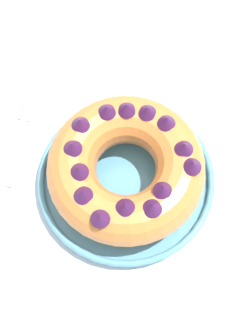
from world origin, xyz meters
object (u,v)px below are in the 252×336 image
at_px(fork, 18,133).
at_px(serving_dish, 126,180).
at_px(cake_knife, 27,148).
at_px(bundt_cake, 126,168).

bearing_deg(fork, serving_dish, -7.90).
bearing_deg(fork, cake_knife, -38.86).
bearing_deg(bundt_cake, serving_dish, 177.32).
distance_m(bundt_cake, fork, 0.24).
bearing_deg(bundt_cake, cake_knife, 178.88).
height_order(serving_dish, bundt_cake, bundt_cake).
distance_m(serving_dish, bundt_cake, 0.06).
distance_m(serving_dish, fork, 0.23).
distance_m(bundt_cake, cake_knife, 0.21).
bearing_deg(cake_knife, fork, 138.25).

